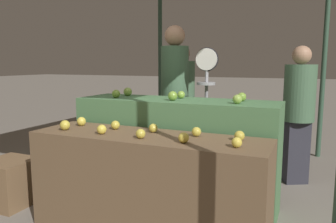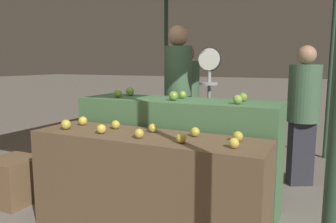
{
  "view_description": "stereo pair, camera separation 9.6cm",
  "coord_description": "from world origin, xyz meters",
  "px_view_note": "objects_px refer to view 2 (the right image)",
  "views": [
    {
      "loc": [
        1.16,
        -2.23,
        1.38
      ],
      "look_at": [
        0.05,
        0.3,
        0.97
      ],
      "focal_mm": 35.0,
      "sensor_mm": 36.0,
      "label": 1
    },
    {
      "loc": [
        1.25,
        -2.19,
        1.38
      ],
      "look_at": [
        0.05,
        0.3,
        0.97
      ],
      "focal_mm": 35.0,
      "sensor_mm": 36.0,
      "label": 2
    }
  ],
  "objects_px": {
    "produce_scale": "(209,89)",
    "wooden_crate_side": "(14,180)",
    "person_customer_left": "(303,106)",
    "person_vendor_at_scale": "(178,90)",
    "person_customer_right": "(187,95)"
  },
  "relations": [
    {
      "from": "person_vendor_at_scale",
      "to": "wooden_crate_side",
      "type": "distance_m",
      "value": 2.0
    },
    {
      "from": "person_vendor_at_scale",
      "to": "wooden_crate_side",
      "type": "xyz_separation_m",
      "value": [
        -1.18,
        -1.38,
        -0.85
      ]
    },
    {
      "from": "person_vendor_at_scale",
      "to": "person_customer_right",
      "type": "distance_m",
      "value": 0.74
    },
    {
      "from": "produce_scale",
      "to": "person_customer_left",
      "type": "bearing_deg",
      "value": 31.59
    },
    {
      "from": "produce_scale",
      "to": "person_vendor_at_scale",
      "type": "xyz_separation_m",
      "value": [
        -0.44,
        0.18,
        -0.04
      ]
    },
    {
      "from": "produce_scale",
      "to": "wooden_crate_side",
      "type": "distance_m",
      "value": 2.2
    },
    {
      "from": "person_customer_left",
      "to": "wooden_crate_side",
      "type": "bearing_deg",
      "value": 6.22
    },
    {
      "from": "person_customer_right",
      "to": "wooden_crate_side",
      "type": "bearing_deg",
      "value": 54.97
    },
    {
      "from": "person_customer_right",
      "to": "wooden_crate_side",
      "type": "height_order",
      "value": "person_customer_right"
    },
    {
      "from": "person_vendor_at_scale",
      "to": "wooden_crate_side",
      "type": "relative_size",
      "value": 4.09
    },
    {
      "from": "produce_scale",
      "to": "person_vendor_at_scale",
      "type": "distance_m",
      "value": 0.48
    },
    {
      "from": "wooden_crate_side",
      "to": "produce_scale",
      "type": "bearing_deg",
      "value": 36.29
    },
    {
      "from": "person_customer_left",
      "to": "person_vendor_at_scale",
      "type": "bearing_deg",
      "value": -12.8
    },
    {
      "from": "person_vendor_at_scale",
      "to": "produce_scale",
      "type": "bearing_deg",
      "value": 146.49
    },
    {
      "from": "produce_scale",
      "to": "person_customer_right",
      "type": "relative_size",
      "value": 0.95
    }
  ]
}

